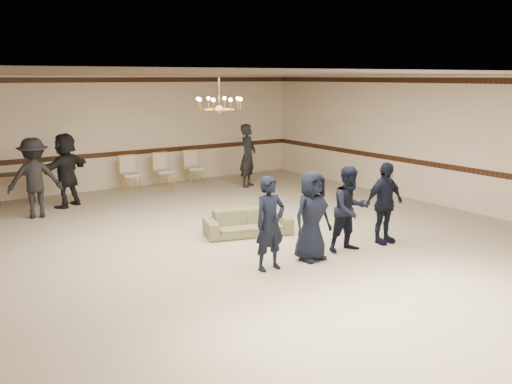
# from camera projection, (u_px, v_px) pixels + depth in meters

# --- Properties ---
(room) EXTENTS (12.01, 14.01, 3.21)m
(room) POSITION_uv_depth(u_px,v_px,m) (248.00, 165.00, 10.02)
(room) COLOR #BBAB90
(room) RESTS_ON ground
(chair_rail) EXTENTS (12.00, 0.02, 0.14)m
(chair_rail) POSITION_uv_depth(u_px,v_px,m) (114.00, 154.00, 15.80)
(chair_rail) COLOR #341B0F
(chair_rail) RESTS_ON wall_back
(crown_molding) EXTENTS (12.00, 0.02, 0.14)m
(crown_molding) POSITION_uv_depth(u_px,v_px,m) (110.00, 80.00, 15.38)
(crown_molding) COLOR #341B0F
(crown_molding) RESTS_ON wall_back
(chandelier) EXTENTS (0.94, 0.94, 0.89)m
(chandelier) POSITION_uv_depth(u_px,v_px,m) (219.00, 92.00, 10.57)
(chandelier) COLOR #AF8338
(chandelier) RESTS_ON ceiling
(boy_a) EXTENTS (0.59, 0.39, 1.59)m
(boy_a) POSITION_uv_depth(u_px,v_px,m) (270.00, 224.00, 9.14)
(boy_a) COLOR black
(boy_a) RESTS_ON floor
(boy_b) EXTENTS (0.80, 0.55, 1.59)m
(boy_b) POSITION_uv_depth(u_px,v_px,m) (312.00, 216.00, 9.63)
(boy_b) COLOR black
(boy_b) RESTS_ON floor
(boy_c) EXTENTS (0.82, 0.67, 1.59)m
(boy_c) POSITION_uv_depth(u_px,v_px,m) (350.00, 209.00, 10.12)
(boy_c) COLOR black
(boy_c) RESTS_ON floor
(boy_d) EXTENTS (0.94, 0.40, 1.59)m
(boy_d) POSITION_uv_depth(u_px,v_px,m) (384.00, 203.00, 10.62)
(boy_d) COLOR black
(boy_d) RESTS_ON floor
(settee) EXTENTS (1.89, 1.17, 0.52)m
(settee) POSITION_uv_depth(u_px,v_px,m) (248.00, 223.00, 11.27)
(settee) COLOR #6A6946
(settee) RESTS_ON floor
(adult_left) EXTENTS (1.30, 0.92, 1.83)m
(adult_left) POSITION_uv_depth(u_px,v_px,m) (35.00, 178.00, 12.55)
(adult_left) COLOR black
(adult_left) RESTS_ON floor
(adult_mid) EXTENTS (1.73, 1.34, 1.83)m
(adult_mid) POSITION_uv_depth(u_px,v_px,m) (66.00, 170.00, 13.61)
(adult_mid) COLOR black
(adult_mid) RESTS_ON floor
(adult_right) EXTENTS (0.80, 0.75, 1.83)m
(adult_right) POSITION_uv_depth(u_px,v_px,m) (248.00, 156.00, 16.09)
(adult_right) COLOR black
(adult_right) RESTS_ON floor
(banquet_chair_left) EXTENTS (0.50, 0.50, 0.99)m
(banquet_chair_left) POSITION_uv_depth(u_px,v_px,m) (130.00, 174.00, 15.45)
(banquet_chair_left) COLOR beige
(banquet_chair_left) RESTS_ON floor
(banquet_chair_mid) EXTENTS (0.48, 0.48, 0.99)m
(banquet_chair_mid) POSITION_uv_depth(u_px,v_px,m) (163.00, 171.00, 16.00)
(banquet_chair_mid) COLOR beige
(banquet_chair_mid) RESTS_ON floor
(banquet_chair_right) EXTENTS (0.49, 0.49, 0.99)m
(banquet_chair_right) POSITION_uv_depth(u_px,v_px,m) (194.00, 168.00, 16.55)
(banquet_chair_right) COLOR beige
(banquet_chair_right) RESTS_ON floor
(console_table) EXTENTS (0.97, 0.46, 0.79)m
(console_table) POSITION_uv_depth(u_px,v_px,m) (15.00, 189.00, 13.99)
(console_table) COLOR #301D10
(console_table) RESTS_ON floor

